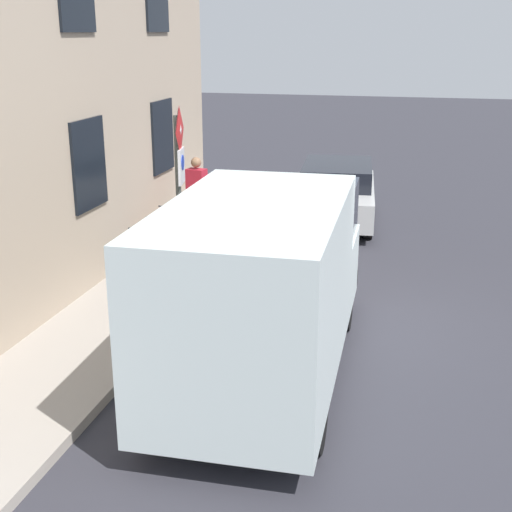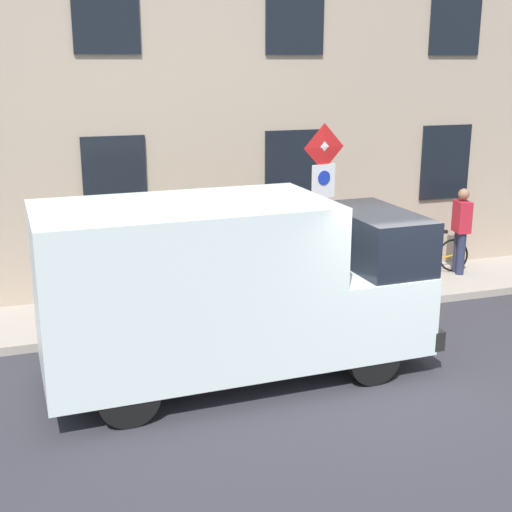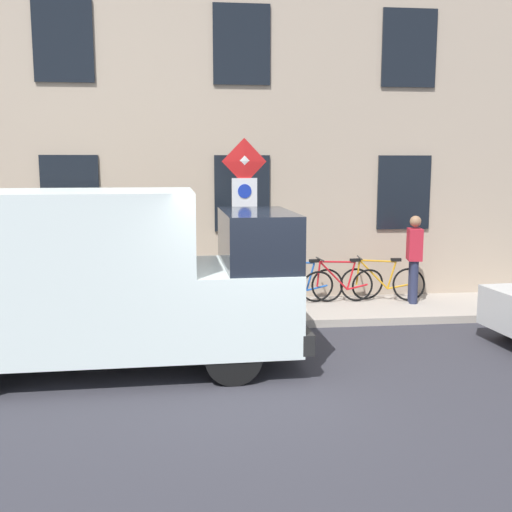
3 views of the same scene
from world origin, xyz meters
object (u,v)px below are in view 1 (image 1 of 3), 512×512
(parked_hatchback, at_px, (337,191))
(bicycle_blue, at_px, (150,248))
(pedestrian, at_px, (197,194))
(bicycle_red, at_px, (166,236))
(bicycle_orange, at_px, (180,225))
(litter_bin, at_px, (187,259))
(sign_post_stacked, at_px, (180,176))
(delivery_van, at_px, (265,281))

(parked_hatchback, xyz_separation_m, bicycle_blue, (2.88, 4.67, -0.22))
(pedestrian, bearing_deg, bicycle_red, 2.97)
(bicycle_orange, relative_size, bicycle_red, 1.00)
(bicycle_red, relative_size, pedestrian, 1.00)
(pedestrian, xyz_separation_m, litter_bin, (-0.78, 2.88, -0.48))
(sign_post_stacked, xyz_separation_m, delivery_van, (-1.92, 2.19, -0.85))
(parked_hatchback, bearing_deg, bicycle_orange, -49.07)
(sign_post_stacked, xyz_separation_m, bicycle_red, (1.12, -2.05, -1.67))
(delivery_van, bearing_deg, bicycle_red, 33.96)
(bicycle_red, bearing_deg, parked_hatchback, 137.76)
(pedestrian, height_order, litter_bin, pedestrian)
(delivery_van, xyz_separation_m, parked_hatchback, (0.16, -8.08, -0.60))
(sign_post_stacked, relative_size, bicycle_orange, 1.76)
(bicycle_blue, bearing_deg, sign_post_stacked, 36.99)
(bicycle_red, bearing_deg, pedestrian, 166.11)
(delivery_van, xyz_separation_m, bicycle_blue, (3.04, -3.42, -0.82))
(bicycle_red, bearing_deg, delivery_van, 30.17)
(litter_bin, bearing_deg, parked_hatchback, -109.48)
(delivery_van, relative_size, bicycle_blue, 3.14)
(parked_hatchback, height_order, litter_bin, parked_hatchback)
(pedestrian, distance_m, litter_bin, 3.02)
(bicycle_orange, bearing_deg, delivery_van, 36.12)
(parked_hatchback, height_order, bicycle_blue, parked_hatchback)
(parked_hatchback, distance_m, bicycle_orange, 4.18)
(sign_post_stacked, relative_size, litter_bin, 3.36)
(bicycle_blue, xyz_separation_m, pedestrian, (-0.20, -2.19, 0.56))
(pedestrian, bearing_deg, bicycle_orange, -8.88)
(sign_post_stacked, distance_m, bicycle_orange, 3.50)
(delivery_van, bearing_deg, bicycle_orange, 29.33)
(delivery_van, distance_m, pedestrian, 6.29)
(delivery_van, bearing_deg, bicycle_blue, 39.95)
(bicycle_red, height_order, litter_bin, litter_bin)
(parked_hatchback, xyz_separation_m, bicycle_red, (2.88, 3.85, -0.22))
(litter_bin, bearing_deg, sign_post_stacked, 104.19)
(parked_hatchback, relative_size, pedestrian, 2.41)
(parked_hatchback, height_order, bicycle_orange, parked_hatchback)
(parked_hatchback, bearing_deg, litter_bin, -25.00)
(sign_post_stacked, distance_m, delivery_van, 3.03)
(delivery_van, relative_size, bicycle_orange, 3.14)
(bicycle_orange, distance_m, litter_bin, 2.53)
(sign_post_stacked, distance_m, parked_hatchback, 6.32)
(delivery_van, distance_m, litter_bin, 3.50)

